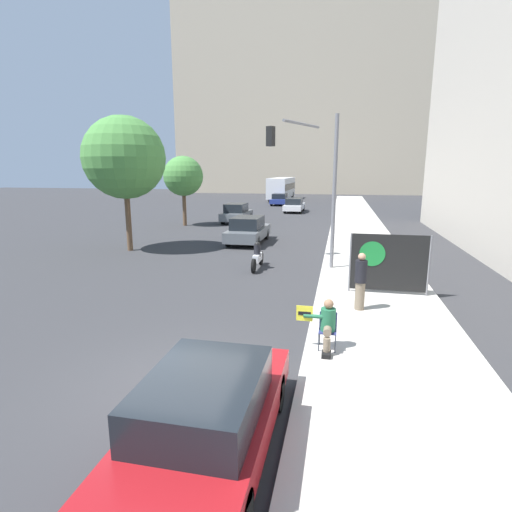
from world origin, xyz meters
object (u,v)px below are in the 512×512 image
at_px(seated_protester, 327,324).
at_px(car_on_road_midblock, 237,213).
at_px(traffic_light_pole, 310,167).
at_px(jogger_on_sidewalk, 361,281).
at_px(car_on_road_distant, 294,205).
at_px(motorcycle_on_road, 257,257).
at_px(city_bus_on_road, 282,187).
at_px(street_tree_near_curb, 124,158).
at_px(street_tree_midblock, 183,176).
at_px(car_on_road_far_lane, 280,199).
at_px(parked_car_curbside, 207,414).
at_px(car_on_road_nearest, 248,230).
at_px(protest_banner, 388,263).

height_order(seated_protester, car_on_road_midblock, car_on_road_midblock).
relative_size(seated_protester, traffic_light_pole, 0.19).
xyz_separation_m(jogger_on_sidewalk, car_on_road_distant, (-5.31, 29.14, -0.28)).
relative_size(traffic_light_pole, car_on_road_distant, 1.31).
xyz_separation_m(car_on_road_midblock, motorcycle_on_road, (4.86, -14.99, -0.24)).
xyz_separation_m(city_bus_on_road, street_tree_near_curb, (-2.41, -38.26, 2.94)).
distance_m(traffic_light_pole, car_on_road_midblock, 16.17).
bearing_deg(street_tree_midblock, city_bus_on_road, 83.43).
bearing_deg(motorcycle_on_road, street_tree_near_curb, 161.03).
height_order(car_on_road_far_lane, street_tree_midblock, street_tree_midblock).
xyz_separation_m(motorcycle_on_road, street_tree_midblock, (-8.26, 12.35, 3.19)).
xyz_separation_m(jogger_on_sidewalk, car_on_road_midblock, (-8.92, 19.72, -0.22)).
xyz_separation_m(car_on_road_midblock, car_on_road_far_lane, (0.90, 17.45, -0.05)).
bearing_deg(seated_protester, city_bus_on_road, 106.11).
height_order(traffic_light_pole, parked_car_curbside, traffic_light_pole).
distance_m(city_bus_on_road, street_tree_midblock, 28.70).
relative_size(car_on_road_nearest, motorcycle_on_road, 2.08).
bearing_deg(jogger_on_sidewalk, city_bus_on_road, -42.79).
xyz_separation_m(protest_banner, car_on_road_midblock, (-9.86, 17.93, -0.41)).
bearing_deg(motorcycle_on_road, car_on_road_midblock, 107.98).
bearing_deg(traffic_light_pole, car_on_road_nearest, 126.74).
relative_size(motorcycle_on_road, street_tree_near_curb, 0.32).
relative_size(car_on_road_nearest, car_on_road_far_lane, 0.99).
distance_m(protest_banner, street_tree_near_curb, 14.01).
bearing_deg(traffic_light_pole, jogger_on_sidewalk, -70.42).
height_order(parked_car_curbside, car_on_road_far_lane, car_on_road_far_lane).
bearing_deg(car_on_road_far_lane, car_on_road_nearest, -85.36).
relative_size(car_on_road_nearest, city_bus_on_road, 0.39).
xyz_separation_m(protest_banner, car_on_road_nearest, (-6.82, 8.98, -0.41)).
distance_m(parked_car_curbside, car_on_road_midblock, 27.18).
bearing_deg(car_on_road_distant, car_on_road_nearest, -91.77).
height_order(traffic_light_pole, car_on_road_nearest, traffic_light_pole).
xyz_separation_m(car_on_road_midblock, car_on_road_distant, (3.61, 9.41, -0.05)).
distance_m(jogger_on_sidewalk, car_on_road_far_lane, 38.02).
xyz_separation_m(traffic_light_pole, car_on_road_midblock, (-6.94, 14.17, -3.53)).
relative_size(car_on_road_distant, car_on_road_far_lane, 1.05).
bearing_deg(city_bus_on_road, jogger_on_sidewalk, -78.78).
relative_size(seated_protester, car_on_road_distant, 0.25).
distance_m(car_on_road_midblock, car_on_road_distant, 10.08).
xyz_separation_m(jogger_on_sidewalk, car_on_road_far_lane, (-8.02, 37.17, -0.27)).
xyz_separation_m(parked_car_curbside, street_tree_near_curb, (-9.03, 13.94, 4.06)).
xyz_separation_m(traffic_light_pole, city_bus_on_road, (-7.06, 39.98, -2.48)).
bearing_deg(motorcycle_on_road, car_on_road_far_lane, 96.97).
xyz_separation_m(traffic_light_pole, motorcycle_on_road, (-2.08, -0.81, -3.77)).
distance_m(car_on_road_distant, street_tree_near_curb, 23.06).
relative_size(car_on_road_distant, street_tree_midblock, 0.91).
bearing_deg(street_tree_midblock, protest_banner, -49.07).
height_order(seated_protester, street_tree_near_curb, street_tree_near_curb).
distance_m(car_on_road_nearest, street_tree_near_curb, 7.69).
height_order(traffic_light_pole, car_on_road_midblock, traffic_light_pole).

